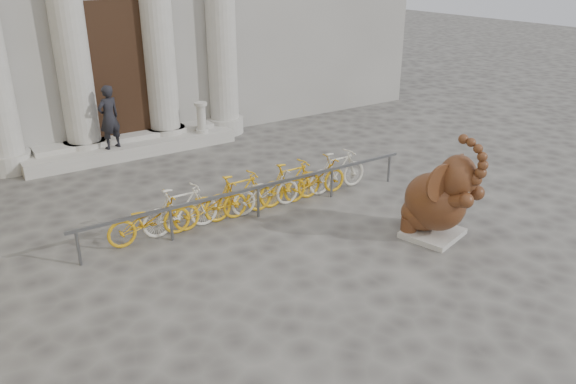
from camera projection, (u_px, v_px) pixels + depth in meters
ground at (330, 314)px, 8.95m from camera, size 80.00×80.00×0.00m
entrance_steps at (132, 147)px, 16.13m from camera, size 6.00×1.20×0.36m
elephant_statue at (438, 200)px, 11.11m from camera, size 1.46×1.75×2.22m
bike_rack at (252, 192)px, 12.27m from camera, size 8.00×0.53×1.00m
pedestrian at (109, 117)px, 15.18m from camera, size 0.74×0.60×1.75m
balustrade_post at (201, 119)px, 16.70m from camera, size 0.38×0.38×0.92m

